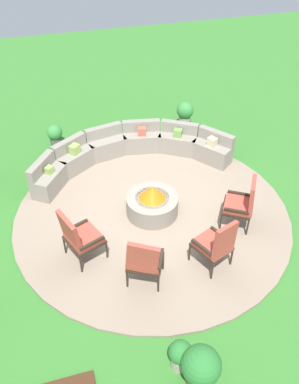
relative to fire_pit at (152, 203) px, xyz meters
The scene contains 12 objects.
ground_plane 0.32m from the fire_pit, ahead, with size 24.00×24.00×0.00m, color #387A2D.
patio_circle 0.29m from the fire_pit, ahead, with size 5.64×5.64×0.06m, color gray.
fire_pit is the anchor object (origin of this frame).
curved_stone_bench 1.91m from the fire_pit, 90.69° to the left, with size 4.74×1.78×0.74m.
lounge_chair_front_left 1.80m from the fire_pit, 152.67° to the right, with size 0.79×0.79×1.11m.
lounge_chair_front_right 1.79m from the fire_pit, 110.58° to the right, with size 0.75×0.74×1.07m.
lounge_chair_back_left 1.80m from the fire_pit, 68.03° to the right, with size 0.74×0.78×1.09m.
lounge_chair_back_right 1.80m from the fire_pit, 26.30° to the right, with size 0.78×0.80×1.08m.
potted_plant_2 3.53m from the fire_pit, 95.57° to the right, with size 0.56×0.56×0.73m.
potted_plant_3 3.68m from the fire_pit, 59.80° to the left, with size 0.45×0.45×0.73m.
potted_plant_4 3.64m from the fire_pit, 116.59° to the left, with size 0.39×0.39×0.56m.
potted_plant_5 3.26m from the fire_pit, 99.33° to the right, with size 0.35×0.35×0.54m.
Camera 1 is at (-1.75, -5.90, 5.70)m, focal length 37.68 mm.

